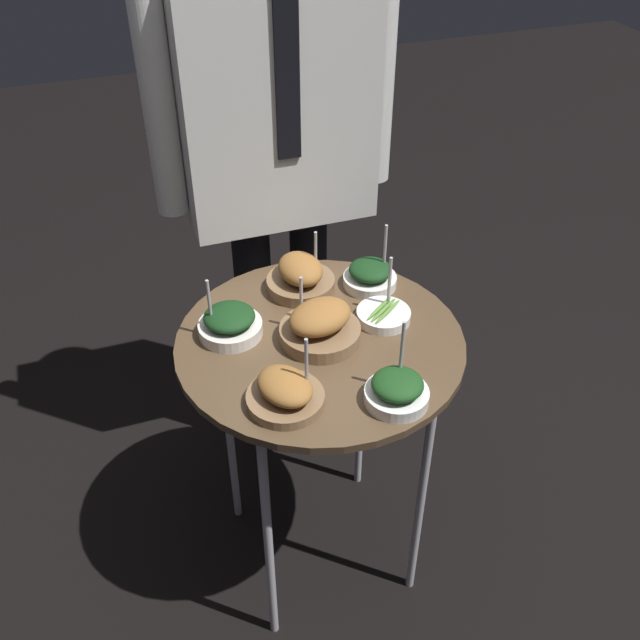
# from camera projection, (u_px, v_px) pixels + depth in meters

# --- Properties ---
(ground_plane) EXTENTS (8.00, 8.00, 0.00)m
(ground_plane) POSITION_uv_depth(u_px,v_px,m) (320.00, 547.00, 1.93)
(ground_plane) COLOR black
(serving_cart) EXTENTS (0.60, 0.60, 0.73)m
(serving_cart) POSITION_uv_depth(u_px,v_px,m) (320.00, 362.00, 1.52)
(serving_cart) COLOR brown
(serving_cart) RESTS_ON ground_plane
(bowl_spinach_front_right) EXTENTS (0.13, 0.13, 0.14)m
(bowl_spinach_front_right) POSITION_uv_depth(u_px,v_px,m) (230.00, 323.00, 1.48)
(bowl_spinach_front_right) COLOR silver
(bowl_spinach_front_right) RESTS_ON serving_cart
(bowl_roast_mid_right) EXTENTS (0.17, 0.17, 0.13)m
(bowl_roast_mid_right) POSITION_uv_depth(u_px,v_px,m) (317.00, 325.00, 1.46)
(bowl_roast_mid_right) COLOR brown
(bowl_roast_mid_right) RESTS_ON serving_cart
(bowl_asparagus_center) EXTENTS (0.12, 0.12, 0.14)m
(bowl_asparagus_center) POSITION_uv_depth(u_px,v_px,m) (384.00, 315.00, 1.53)
(bowl_asparagus_center) COLOR white
(bowl_asparagus_center) RESTS_ON serving_cart
(bowl_roast_near_rim) EXTENTS (0.15, 0.15, 0.15)m
(bowl_roast_near_rim) POSITION_uv_depth(u_px,v_px,m) (285.00, 392.00, 1.32)
(bowl_roast_near_rim) COLOR brown
(bowl_roast_near_rim) RESTS_ON serving_cart
(bowl_roast_far_rim) EXTENTS (0.16, 0.16, 0.13)m
(bowl_roast_far_rim) POSITION_uv_depth(u_px,v_px,m) (301.00, 276.00, 1.60)
(bowl_roast_far_rim) COLOR brown
(bowl_roast_far_rim) RESTS_ON serving_cart
(bowl_spinach_back_left) EXTENTS (0.12, 0.12, 0.16)m
(bowl_spinach_back_left) POSITION_uv_depth(u_px,v_px,m) (397.00, 390.00, 1.32)
(bowl_spinach_back_left) COLOR white
(bowl_spinach_back_left) RESTS_ON serving_cart
(bowl_spinach_front_left) EXTENTS (0.12, 0.12, 0.15)m
(bowl_spinach_front_left) POSITION_uv_depth(u_px,v_px,m) (370.00, 275.00, 1.62)
(bowl_spinach_front_left) COLOR white
(bowl_spinach_front_left) RESTS_ON serving_cart
(waiter_figure) EXTENTS (0.59, 0.22, 1.59)m
(waiter_figure) POSITION_uv_depth(u_px,v_px,m) (275.00, 126.00, 1.65)
(waiter_figure) COLOR black
(waiter_figure) RESTS_ON ground_plane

